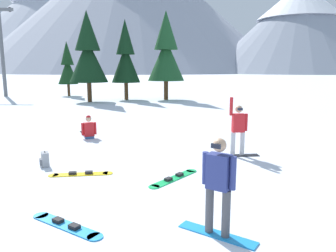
% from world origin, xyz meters
% --- Properties ---
extents(ground_plane, '(800.00, 800.00, 0.00)m').
position_xyz_m(ground_plane, '(0.00, 0.00, 0.00)').
color(ground_plane, silver).
extents(snowboarder_foreground, '(1.39, 1.01, 1.78)m').
position_xyz_m(snowboarder_foreground, '(1.90, -1.13, 0.95)').
color(snowboarder_foreground, '#1E8CD8').
rests_on(snowboarder_foreground, ground_plane).
extents(snowboarder_midground, '(1.50, 0.45, 1.99)m').
position_xyz_m(snowboarder_midground, '(3.19, 4.19, 0.94)').
color(snowboarder_midground, black).
rests_on(snowboarder_midground, ground_plane).
extents(snowboarder_background, '(1.14, 1.78, 0.99)m').
position_xyz_m(snowboarder_background, '(-2.64, 6.89, 0.34)').
color(snowboarder_background, '#335184').
rests_on(snowboarder_background, ground_plane).
extents(loose_snowboard_far_spare, '(1.70, 1.19, 0.09)m').
position_xyz_m(loose_snowboard_far_spare, '(-0.91, -0.90, 0.02)').
color(loose_snowboard_far_spare, '#1E8CD8').
rests_on(loose_snowboard_far_spare, ground_plane).
extents(loose_snowboard_near_right, '(1.79, 0.56, 0.09)m').
position_xyz_m(loose_snowboard_near_right, '(-1.53, 2.07, 0.02)').
color(loose_snowboard_near_right, yellow).
rests_on(loose_snowboard_near_right, ground_plane).
extents(loose_snowboard_near_left, '(1.39, 1.69, 0.09)m').
position_xyz_m(loose_snowboard_near_left, '(1.09, 1.81, 0.02)').
color(loose_snowboard_near_left, '#19B259').
rests_on(loose_snowboard_near_left, ground_plane).
extents(backpack_grey, '(0.36, 0.38, 0.47)m').
position_xyz_m(backpack_grey, '(-2.83, 2.79, 0.21)').
color(backpack_grey, gray).
rests_on(backpack_grey, ground_plane).
extents(pine_tree_leaning, '(2.03, 2.03, 5.61)m').
position_xyz_m(pine_tree_leaning, '(-10.32, 27.14, 3.05)').
color(pine_tree_leaning, '#472D19').
rests_on(pine_tree_leaning, ground_plane).
extents(pine_tree_young, '(2.60, 2.60, 7.20)m').
position_xyz_m(pine_tree_young, '(-3.65, 23.33, 3.92)').
color(pine_tree_young, '#472D19').
rests_on(pine_tree_young, ground_plane).
extents(pine_tree_twin, '(3.31, 3.31, 7.94)m').
position_xyz_m(pine_tree_twin, '(0.02, 23.39, 4.33)').
color(pine_tree_twin, '#472D19').
rests_on(pine_tree_twin, ground_plane).
extents(pine_tree_tall, '(3.27, 3.27, 7.66)m').
position_xyz_m(pine_tree_tall, '(-6.54, 21.40, 4.18)').
color(pine_tree_tall, '#472D19').
rests_on(pine_tree_tall, ground_plane).
extents(ski_lift_tower, '(2.90, 0.36, 8.78)m').
position_xyz_m(ski_lift_tower, '(-16.65, 26.38, 5.01)').
color(ski_lift_tower, '#595B60').
rests_on(ski_lift_tower, ground_plane).
extents(peak_central_summit, '(192.14, 192.14, 85.36)m').
position_xyz_m(peak_central_summit, '(-83.83, 257.25, 44.60)').
color(peak_central_summit, '#B2B7C6').
rests_on(peak_central_summit, ground_plane).
extents(peak_west_ridge, '(197.79, 197.79, 87.80)m').
position_xyz_m(peak_west_ridge, '(-30.94, 218.97, 45.88)').
color(peak_west_ridge, '#9EA3B2').
rests_on(peak_west_ridge, ground_plane).
extents(peak_north_spur, '(96.49, 96.49, 45.07)m').
position_xyz_m(peak_north_spur, '(63.12, 169.73, 23.55)').
color(peak_north_spur, '#8C93A3').
rests_on(peak_north_spur, ground_plane).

